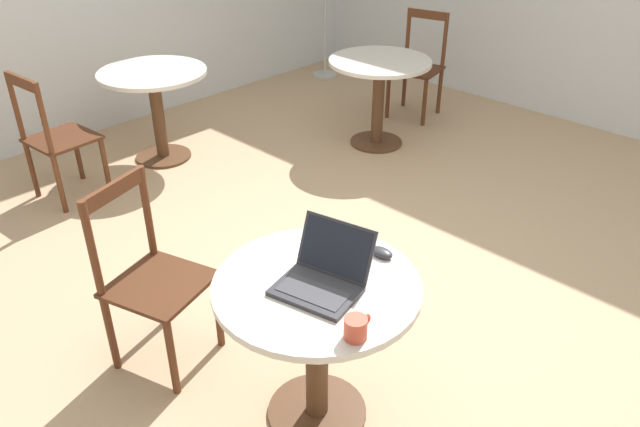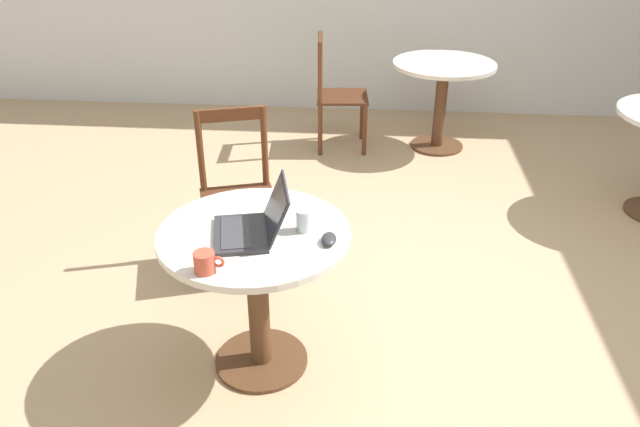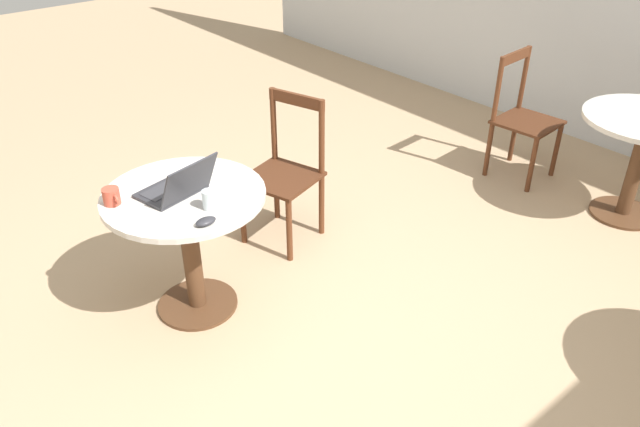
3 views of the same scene
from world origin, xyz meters
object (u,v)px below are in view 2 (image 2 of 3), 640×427
(chair_near_back, at_px, (238,196))
(laptop, at_px, (252,225))
(chair_far_left, at_px, (337,95))
(cafe_table_near, at_px, (256,266))
(mouse, at_px, (329,239))
(mug, at_px, (205,262))
(drinking_glass, at_px, (304,220))
(cafe_table_far, at_px, (442,84))

(chair_near_back, relative_size, laptop, 2.48)
(chair_far_left, bearing_deg, laptop, -93.92)
(cafe_table_near, height_order, chair_near_back, chair_near_back)
(chair_near_back, xyz_separation_m, laptop, (0.25, -0.83, 0.31))
(laptop, xyz_separation_m, mouse, (0.31, -0.03, -0.03))
(cafe_table_near, relative_size, mug, 6.90)
(chair_far_left, height_order, drinking_glass, chair_far_left)
(drinking_glass, bearing_deg, mouse, -38.56)
(laptop, relative_size, drinking_glass, 3.90)
(drinking_glass, bearing_deg, chair_near_back, 120.20)
(mouse, xyz_separation_m, drinking_glass, (-0.11, 0.09, 0.03))
(chair_near_back, bearing_deg, chair_far_left, 76.64)
(mouse, distance_m, drinking_glass, 0.14)
(chair_near_back, xyz_separation_m, chair_far_left, (0.43, 1.81, 0.00))
(mouse, xyz_separation_m, mug, (-0.44, -0.24, 0.02))
(chair_near_back, bearing_deg, cafe_table_near, -72.80)
(cafe_table_near, height_order, cafe_table_far, same)
(cafe_table_near, distance_m, laptop, 0.22)
(chair_far_left, xyz_separation_m, laptop, (-0.18, -2.64, 0.31))
(cafe_table_far, distance_m, mug, 3.20)
(cafe_table_near, xyz_separation_m, laptop, (-0.00, -0.03, 0.22))
(chair_near_back, distance_m, chair_far_left, 1.86)
(cafe_table_near, height_order, mug, mug)
(chair_far_left, distance_m, mouse, 2.69)
(laptop, bearing_deg, cafe_table_near, 89.42)
(mouse, bearing_deg, mug, -150.93)
(cafe_table_far, bearing_deg, cafe_table_near, -110.68)
(cafe_table_far, bearing_deg, chair_far_left, -175.44)
(chair_near_back, height_order, laptop, laptop)
(laptop, bearing_deg, cafe_table_far, 69.52)
(cafe_table_far, height_order, drinking_glass, drinking_glass)
(cafe_table_far, xyz_separation_m, mug, (-1.13, -2.98, 0.21))
(laptop, relative_size, mug, 3.13)
(mug, bearing_deg, mouse, 29.07)
(drinking_glass, bearing_deg, laptop, -164.94)
(cafe_table_near, height_order, laptop, laptop)
(laptop, height_order, mug, laptop)
(drinking_glass, bearing_deg, cafe_table_far, 73.09)
(cafe_table_far, height_order, laptop, laptop)
(cafe_table_near, distance_m, mug, 0.39)
(mouse, bearing_deg, cafe_table_far, 75.71)
(mug, bearing_deg, drinking_glass, 45.09)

